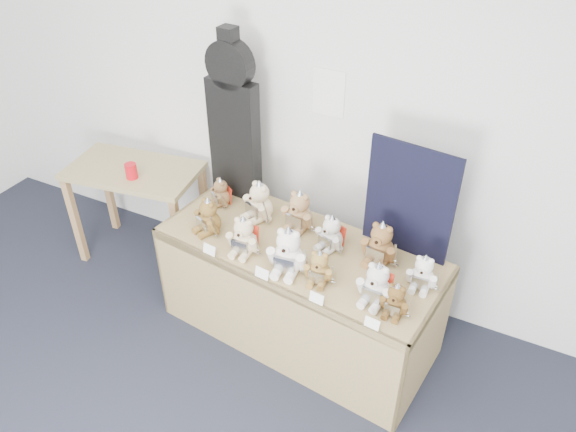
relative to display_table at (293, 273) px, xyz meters
The scene contains 22 objects.
room_shell 1.13m from the display_table, 97.82° to the left, with size 6.00×6.00×6.00m.
display_table is the anchor object (origin of this frame).
side_table 1.46m from the display_table, 168.91° to the left, with size 1.01×0.66×0.79m.
guitar_case 1.05m from the display_table, 146.23° to the left, with size 0.36×0.13×1.15m.
navy_board 0.84m from the display_table, 30.51° to the left, with size 0.53×0.02×0.71m, color black.
red_cup 1.39m from the display_table, behind, with size 0.08×0.08×0.11m, color red.
teddy_front_far_left 0.63m from the display_table, behind, with size 0.21×0.21×0.26m.
teddy_front_left 0.40m from the display_table, 157.87° to the right, with size 0.23×0.19×0.28m.
teddy_front_centre 0.32m from the display_table, 75.19° to the right, with size 0.27×0.22×0.32m.
teddy_front_right 0.37m from the display_table, 32.22° to the right, with size 0.19×0.16×0.23m.
teddy_front_far_right 0.65m from the display_table, 15.13° to the right, with size 0.23×0.20×0.28m.
teddy_front_end 0.76m from the display_table, 16.02° to the right, with size 0.18×0.14×0.22m.
teddy_back_left 0.51m from the display_table, 147.20° to the left, with size 0.24×0.24×0.30m.
teddy_back_centre_left 0.38m from the display_table, 108.34° to the left, with size 0.24×0.21×0.30m.
teddy_back_centre_right 0.35m from the display_table, 41.44° to the left, with size 0.20×0.20×0.25m.
teddy_back_right 0.58m from the display_table, 19.63° to the left, with size 0.24×0.21×0.30m.
teddy_back_end 0.80m from the display_table, ahead, with size 0.19×0.16×0.24m.
teddy_back_far_left 0.75m from the display_table, 159.00° to the left, with size 0.17×0.18×0.22m.
entry_card_a 0.53m from the display_table, 152.83° to the right, with size 0.09×0.00×0.06m, color white.
entry_card_b 0.34m from the display_table, 102.87° to the right, with size 0.09×0.00×0.06m, color white.
entry_card_c 0.47m from the display_table, 46.70° to the right, with size 0.08×0.00×0.06m, color white.
entry_card_d 0.74m from the display_table, 29.41° to the right, with size 0.08×0.00×0.06m, color white.
Camera 1 is at (1.35, -0.50, 2.88)m, focal length 35.00 mm.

